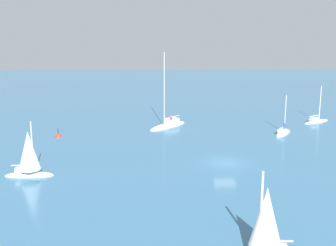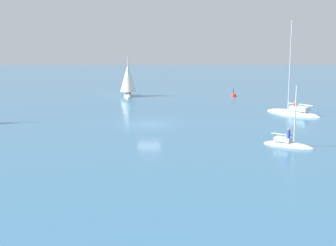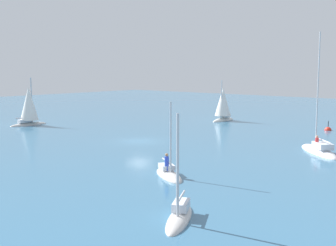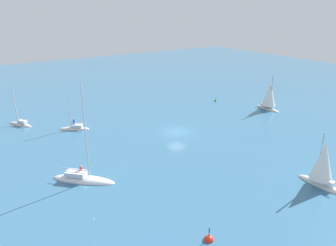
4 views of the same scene
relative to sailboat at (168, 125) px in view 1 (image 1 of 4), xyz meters
The scene contains 7 objects.
ground_plane 18.60m from the sailboat, 109.75° to the left, with size 162.25×162.25×0.00m, color teal.
sailboat is the anchor object (origin of this frame).
sloop 39.36m from the sailboat, 99.19° to the left, with size 5.56×2.59×6.97m.
yacht 23.46m from the sailboat, behind, with size 4.92×3.46×6.08m.
ketch 17.03m from the sailboat, 164.25° to the left, with size 3.72×4.73×5.97m.
ketch_1 26.45m from the sailboat, 53.88° to the left, with size 5.32×2.46×6.58m.
channel_buoy 16.43m from the sailboat, 18.69° to the left, with size 0.88×0.88×1.64m.
Camera 1 is at (8.11, 54.19, 18.37)m, focal length 52.21 mm.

